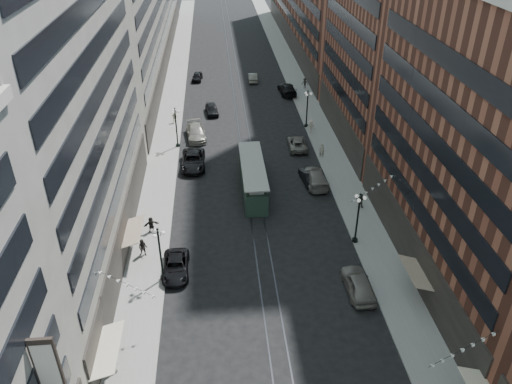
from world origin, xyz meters
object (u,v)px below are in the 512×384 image
object	(u,v)px
car_8	(196,132)
car_13	(212,109)
lamppost_sw_far	(160,253)
car_12	(287,89)
pedestrian_6	(174,118)
pedestrian_8	(322,150)
car_2	(176,267)
car_10	(309,177)
pedestrian_2	(143,248)
car_7	(193,160)
car_9	(197,77)
car_4	(358,284)
streetcar	(253,178)
pedestrian_9	(305,83)
car_extra_0	(315,177)
pedestrian_1	(112,364)
pedestrian_5	(151,224)
pedestrian_7	(360,201)
lamppost_se_far	(358,216)
lamppost_se_mid	(307,108)
lamppost_sw_mid	(176,126)
car_14	(253,77)
car_11	(297,143)
pedestrian_extra_2	(311,126)

from	to	relation	value
car_8	car_13	size ratio (longest dim) A/B	1.35
lamppost_sw_far	car_12	world-z (taller)	lamppost_sw_far
pedestrian_6	pedestrian_8	distance (m)	23.39
car_2	car_10	size ratio (longest dim) A/B	1.13
pedestrian_2	car_7	size ratio (longest dim) A/B	0.29
car_9	car_4	bearing A→B (deg)	-69.19
lamppost_sw_far	pedestrian_8	distance (m)	29.18
streetcar	pedestrian_9	bearing A→B (deg)	70.53
car_12	car_extra_0	world-z (taller)	car_12
car_10	car_12	world-z (taller)	car_12
car_9	car_12	world-z (taller)	car_12
pedestrian_1	pedestrian_5	world-z (taller)	pedestrian_5
car_extra_0	pedestrian_7	bearing A→B (deg)	123.18
lamppost_se_far	lamppost_se_mid	size ratio (longest dim) A/B	1.00
pedestrian_2	car_9	world-z (taller)	pedestrian_2
pedestrian_1	pedestrian_5	bearing A→B (deg)	-106.85
car_13	lamppost_sw_mid	bearing A→B (deg)	-118.35
lamppost_se_far	pedestrian_5	world-z (taller)	lamppost_se_far
car_14	car_extra_0	bearing A→B (deg)	98.83
car_9	pedestrian_5	world-z (taller)	pedestrian_5
lamppost_sw_far	lamppost_se_mid	distance (m)	36.91
pedestrian_1	pedestrian_2	bearing A→B (deg)	-106.26
pedestrian_5	pedestrian_7	bearing A→B (deg)	-10.77
car_4	pedestrian_6	distance (m)	42.01
streetcar	car_11	bearing A→B (deg)	56.47
streetcar	car_10	size ratio (longest dim) A/B	2.66
pedestrian_2	car_12	bearing A→B (deg)	74.06
car_11	pedestrian_5	distance (m)	25.17
car_9	pedestrian_2	bearing A→B (deg)	-88.25
lamppost_se_mid	car_10	bearing A→B (deg)	-98.61
car_14	lamppost_sw_far	bearing A→B (deg)	79.26
lamppost_se_mid	pedestrian_7	xyz separation A→B (m)	(2.14, -21.92, -2.15)
car_9	car_13	distance (m)	16.42
car_14	pedestrian_5	distance (m)	47.92
car_12	car_7	bearing A→B (deg)	54.69
lamppost_sw_far	pedestrian_6	distance (m)	35.23
pedestrian_1	car_13	distance (m)	48.77
car_13	pedestrian_extra_2	xyz separation A→B (m)	(14.02, -8.46, 0.34)
lamppost_se_far	car_12	world-z (taller)	lamppost_se_far
car_4	car_12	size ratio (longest dim) A/B	0.85
car_2	car_extra_0	world-z (taller)	car_extra_0
pedestrian_5	car_7	bearing A→B (deg)	56.59
lamppost_sw_mid	car_7	world-z (taller)	lamppost_sw_mid
pedestrian_1	pedestrian_8	bearing A→B (deg)	-136.86
car_7	car_10	bearing A→B (deg)	-20.15
car_7	pedestrian_extra_2	xyz separation A→B (m)	(16.50, 8.67, 0.24)
car_11	car_extra_0	xyz separation A→B (m)	(0.61, -9.61, 0.14)
car_extra_0	streetcar	bearing A→B (deg)	3.24
pedestrian_5	pedestrian_7	xyz separation A→B (m)	(22.22, 2.68, -0.04)
pedestrian_2	lamppost_sw_mid	bearing A→B (deg)	93.68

